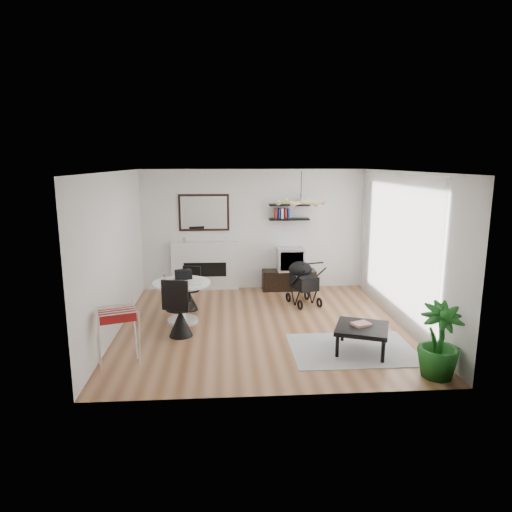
{
  "coord_description": "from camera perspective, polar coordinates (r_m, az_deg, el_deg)",
  "views": [
    {
      "loc": [
        -0.65,
        -7.68,
        2.86
      ],
      "look_at": [
        -0.09,
        0.4,
        1.18
      ],
      "focal_mm": 32.0,
      "sensor_mm": 36.0,
      "label": 1
    }
  ],
  "objects": [
    {
      "name": "dining_table",
      "position": [
        8.33,
        -9.23,
        -4.94
      ],
      "size": [
        1.03,
        1.03,
        0.75
      ],
      "color": "white",
      "rests_on": "floor"
    },
    {
      "name": "wall_back",
      "position": [
        10.31,
        -0.34,
        3.3
      ],
      "size": [
        5.0,
        0.0,
        5.0
      ],
      "primitive_type": "plane",
      "rotation": [
        1.57,
        0.0,
        0.0
      ],
      "color": "white",
      "rests_on": "floor"
    },
    {
      "name": "tv_console",
      "position": [
        10.4,
        4.12,
        -2.99
      ],
      "size": [
        1.2,
        0.42,
        0.45
      ],
      "primitive_type": "cube",
      "color": "black",
      "rests_on": "floor"
    },
    {
      "name": "drying_rack",
      "position": [
        6.85,
        -16.85,
        -9.47
      ],
      "size": [
        0.7,
        0.68,
        0.85
      ],
      "rotation": [
        0.0,
        0.0,
        0.33
      ],
      "color": "white",
      "rests_on": "floor"
    },
    {
      "name": "coffee_table",
      "position": [
        7.2,
        13.12,
        -8.9
      ],
      "size": [
        0.99,
        0.99,
        0.39
      ],
      "rotation": [
        0.0,
        0.0,
        -0.37
      ],
      "color": "black",
      "rests_on": "rug"
    },
    {
      "name": "shelf_upper",
      "position": [
        10.19,
        4.18,
        6.4
      ],
      "size": [
        0.9,
        0.25,
        0.04
      ],
      "primitive_type": "cube",
      "color": "black",
      "rests_on": "wall_back"
    },
    {
      "name": "chair_near",
      "position": [
        7.73,
        -9.48,
        -7.64
      ],
      "size": [
        0.51,
        0.53,
        1.02
      ],
      "rotation": [
        0.0,
        0.0,
        2.9
      ],
      "color": "black",
      "rests_on": "floor"
    },
    {
      "name": "crt_tv",
      "position": [
        10.29,
        4.31,
        -0.38
      ],
      "size": [
        0.6,
        0.52,
        0.52
      ],
      "color": "silver",
      "rests_on": "tv_console"
    },
    {
      "name": "chair_far",
      "position": [
        9.06,
        -8.29,
        -5.04
      ],
      "size": [
        0.43,
        0.44,
        0.84
      ],
      "rotation": [
        0.0,
        0.0,
        -0.27
      ],
      "color": "black",
      "rests_on": "floor"
    },
    {
      "name": "floor",
      "position": [
        8.22,
        0.81,
        -8.65
      ],
      "size": [
        5.0,
        5.0,
        0.0
      ],
      "primitive_type": "plane",
      "color": "brown",
      "rests_on": "ground"
    },
    {
      "name": "fireplace",
      "position": [
        10.34,
        -6.4,
        -0.5
      ],
      "size": [
        1.5,
        0.17,
        2.16
      ],
      "color": "white",
      "rests_on": "floor"
    },
    {
      "name": "stroller",
      "position": [
        9.36,
        5.86,
        -3.5
      ],
      "size": [
        0.68,
        0.87,
        0.96
      ],
      "rotation": [
        0.0,
        0.0,
        0.3
      ],
      "color": "black",
      "rests_on": "floor"
    },
    {
      "name": "drinking_glass",
      "position": [
        8.44,
        -11.4,
        -2.65
      ],
      "size": [
        0.06,
        0.06,
        0.1
      ],
      "primitive_type": "cylinder",
      "color": "white",
      "rests_on": "dining_table"
    },
    {
      "name": "rug",
      "position": [
        7.37,
        11.94,
        -11.33
      ],
      "size": [
        1.9,
        1.38,
        0.01
      ],
      "primitive_type": "cube",
      "color": "#989898",
      "rests_on": "floor"
    },
    {
      "name": "black_bag",
      "position": [
        8.44,
        -9.06,
        -2.3
      ],
      "size": [
        0.33,
        0.26,
        0.17
      ],
      "primitive_type": "cube",
      "rotation": [
        0.0,
        0.0,
        0.37
      ],
      "color": "black",
      "rests_on": "dining_table"
    },
    {
      "name": "pendant_lamp",
      "position": [
        8.12,
        5.63,
        6.64
      ],
      "size": [
        0.9,
        0.9,
        0.1
      ],
      "primitive_type": null,
      "color": "tan",
      "rests_on": "ceiling"
    },
    {
      "name": "wall_left",
      "position": [
        8.04,
        -17.21,
        0.36
      ],
      "size": [
        0.0,
        5.0,
        5.0
      ],
      "primitive_type": "plane",
      "rotation": [
        1.57,
        0.0,
        1.57
      ],
      "color": "white",
      "rests_on": "floor"
    },
    {
      "name": "shelf_lower",
      "position": [
        10.23,
        4.16,
        4.61
      ],
      "size": [
        0.9,
        0.25,
        0.04
      ],
      "primitive_type": "cube",
      "color": "black",
      "rests_on": "wall_back"
    },
    {
      "name": "sheer_curtain",
      "position": [
        8.58,
        16.9,
        1.07
      ],
      "size": [
        0.04,
        3.6,
        2.6
      ],
      "primitive_type": "cube",
      "color": "white",
      "rests_on": "wall_right"
    },
    {
      "name": "ceiling",
      "position": [
        7.71,
        0.87,
        10.52
      ],
      "size": [
        5.0,
        5.0,
        0.0
      ],
      "primitive_type": "plane",
      "color": "white",
      "rests_on": "wall_back"
    },
    {
      "name": "laptop",
      "position": [
        8.24,
        -10.16,
        -3.2
      ],
      "size": [
        0.41,
        0.35,
        0.03
      ],
      "primitive_type": "imported",
      "rotation": [
        0.0,
        0.0,
        0.41
      ],
      "color": "black",
      "rests_on": "dining_table"
    },
    {
      "name": "newspaper",
      "position": [
        8.14,
        -7.88,
        -3.37
      ],
      "size": [
        0.32,
        0.27,
        0.01
      ],
      "primitive_type": "cube",
      "rotation": [
        0.0,
        0.0,
        -0.02
      ],
      "color": "silver",
      "rests_on": "dining_table"
    },
    {
      "name": "wall_right",
      "position": [
        8.44,
        18.01,
        0.82
      ],
      "size": [
        0.0,
        5.0,
        5.0
      ],
      "primitive_type": "plane",
      "rotation": [
        1.57,
        0.0,
        -1.57
      ],
      "color": "white",
      "rests_on": "floor"
    },
    {
      "name": "potted_plant",
      "position": [
        6.66,
        21.94,
        -9.82
      ],
      "size": [
        0.59,
        0.59,
        1.03
      ],
      "primitive_type": "imported",
      "rotation": [
        0.0,
        0.0,
        -0.03
      ],
      "color": "#195719",
      "rests_on": "floor"
    },
    {
      "name": "magazines",
      "position": [
        7.22,
        13.02,
        -8.3
      ],
      "size": [
        0.33,
        0.3,
        0.04
      ],
      "primitive_type": "cube",
      "rotation": [
        0.0,
        0.0,
        0.38
      ],
      "color": "#CD4033",
      "rests_on": "coffee_table"
    }
  ]
}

